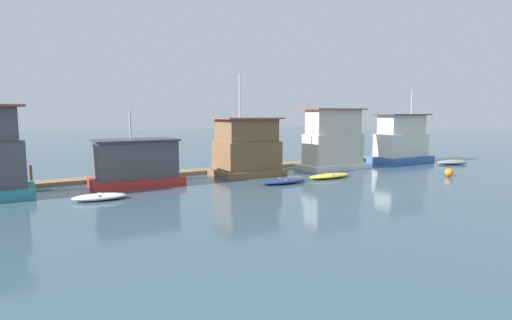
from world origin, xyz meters
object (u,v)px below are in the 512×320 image
(houseboat_brown, at_px, (247,149))
(houseboat_red, at_px, (136,164))
(dinghy_yellow, at_px, (330,176))
(mooring_post_far_left, at_px, (307,157))
(dinghy_grey, at_px, (452,162))
(houseboat_white, at_px, (333,142))
(dinghy_white, at_px, (100,197))
(dinghy_navy, at_px, (283,181))
(buoy_orange, at_px, (449,172))
(mooring_post_far_right, at_px, (31,177))
(mooring_post_near_left, at_px, (354,152))
(houseboat_blue, at_px, (401,141))

(houseboat_brown, bearing_deg, houseboat_red, -178.65)
(dinghy_yellow, distance_m, mooring_post_far_left, 7.30)
(dinghy_yellow, height_order, mooring_post_far_left, mooring_post_far_left)
(houseboat_red, bearing_deg, houseboat_brown, 1.35)
(dinghy_yellow, distance_m, dinghy_grey, 16.39)
(houseboat_brown, xyz_separation_m, houseboat_white, (8.81, -0.67, 0.28))
(dinghy_white, relative_size, dinghy_navy, 0.86)
(houseboat_brown, height_order, buoy_orange, houseboat_brown)
(dinghy_white, distance_m, dinghy_navy, 12.61)
(houseboat_red, distance_m, mooring_post_far_right, 6.92)
(houseboat_brown, relative_size, dinghy_white, 2.58)
(mooring_post_near_left, bearing_deg, houseboat_white, -153.30)
(houseboat_red, height_order, mooring_post_far_right, houseboat_red)
(houseboat_brown, relative_size, mooring_post_far_right, 5.02)
(houseboat_brown, distance_m, dinghy_white, 13.06)
(houseboat_red, xyz_separation_m, mooring_post_far_left, (16.89, 2.13, -0.67))
(dinghy_navy, bearing_deg, mooring_post_far_left, 42.62)
(houseboat_red, xyz_separation_m, mooring_post_near_left, (23.10, 2.13, -0.49))
(dinghy_yellow, bearing_deg, houseboat_white, 46.03)
(buoy_orange, bearing_deg, mooring_post_far_right, 159.65)
(dinghy_yellow, distance_m, mooring_post_near_left, 11.31)
(dinghy_navy, distance_m, mooring_post_far_left, 10.15)
(dinghy_grey, relative_size, mooring_post_near_left, 1.70)
(dinghy_white, xyz_separation_m, mooring_post_far_left, (20.03, 5.90, 0.70))
(houseboat_blue, distance_m, dinghy_white, 30.48)
(dinghy_grey, relative_size, mooring_post_far_left, 2.06)
(houseboat_blue, distance_m, buoy_orange, 9.39)
(mooring_post_far_right, bearing_deg, houseboat_red, -18.07)
(houseboat_red, xyz_separation_m, houseboat_white, (17.95, -0.46, 0.94))
(houseboat_brown, distance_m, dinghy_navy, 5.35)
(houseboat_blue, height_order, mooring_post_far_left, houseboat_blue)
(mooring_post_far_left, bearing_deg, buoy_orange, -60.85)
(mooring_post_far_left, xyz_separation_m, mooring_post_near_left, (6.21, 0.00, 0.19))
(houseboat_white, distance_m, buoy_orange, 10.00)
(mooring_post_far_right, bearing_deg, dinghy_navy, -23.24)
(dinghy_white, bearing_deg, mooring_post_far_left, 16.43)
(houseboat_white, distance_m, dinghy_yellow, 6.12)
(houseboat_brown, relative_size, houseboat_white, 1.28)
(dinghy_yellow, xyz_separation_m, mooring_post_far_right, (-20.55, 6.67, 0.64))
(dinghy_yellow, height_order, buoy_orange, buoy_orange)
(houseboat_red, bearing_deg, dinghy_grey, -7.97)
(mooring_post_far_left, bearing_deg, dinghy_navy, -137.38)
(mooring_post_near_left, bearing_deg, mooring_post_far_right, 180.00)
(mooring_post_far_right, xyz_separation_m, mooring_post_near_left, (29.64, 0.00, 0.25))
(houseboat_red, relative_size, mooring_post_far_right, 3.73)
(houseboat_blue, height_order, dinghy_grey, houseboat_blue)
(houseboat_white, height_order, dinghy_navy, houseboat_white)
(mooring_post_near_left, bearing_deg, houseboat_red, -174.72)
(mooring_post_near_left, bearing_deg, dinghy_white, -167.32)
(houseboat_brown, xyz_separation_m, buoy_orange, (13.86, -9.03, -1.89))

